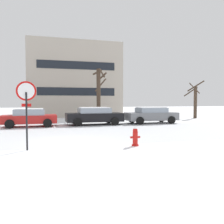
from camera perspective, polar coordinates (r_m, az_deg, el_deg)
ground_plane at (r=11.35m, az=-10.48°, el=-7.25°), size 120.00×120.00×0.00m
road_surface at (r=14.36m, az=-11.54°, el=-5.15°), size 80.00×8.12×0.00m
stop_sign at (r=9.93m, az=-19.64°, el=2.25°), size 0.75×0.14×2.71m
fire_hydrant at (r=10.47m, az=5.53°, el=-5.81°), size 0.44×0.30×0.81m
parked_car_red at (r=19.07m, az=-18.99°, el=-1.19°), size 3.98×2.12×1.36m
parked_car_black at (r=19.57m, az=-4.23°, el=-0.86°), size 4.56×2.19×1.42m
parked_car_gray at (r=21.00m, az=9.31°, el=-0.68°), size 4.45×2.08×1.39m
tree_far_right at (r=23.87m, az=-3.15°, el=4.69°), size 1.38×1.56×5.11m
tree_far_left at (r=28.25m, az=19.10°, el=2.75°), size 2.24×2.17×4.24m
building_far_left at (r=33.36m, az=-9.49°, el=7.08°), size 10.98×11.29×9.03m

